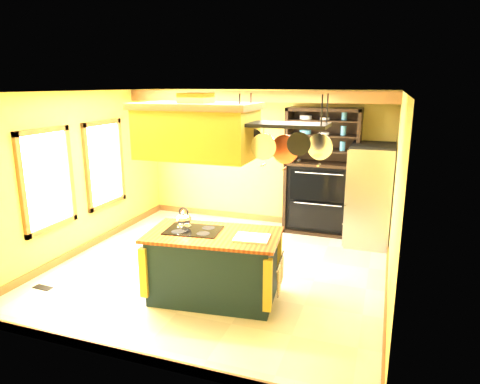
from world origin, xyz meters
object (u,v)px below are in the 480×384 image
Objects in this scene: kitchen_island at (214,265)px; pot_rack at (284,134)px; hutch at (321,186)px; refrigerator at (369,197)px; range_hood at (197,129)px.

pot_rack reaches higher than kitchen_island.
pot_rack is 0.46× the size of hutch.
refrigerator is 0.74× the size of hutch.
range_hood reaches higher than refrigerator.
refrigerator is (2.01, 2.84, -1.40)m from range_hood.
range_hood is 0.86× the size of refrigerator.
range_hood is at bearing -125.21° from refrigerator.
pot_rack is at bearing -5.69° from kitchen_island.
range_hood is 3.63m from hutch.
refrigerator is (0.90, 2.83, -1.39)m from pot_rack.
pot_rack is (0.91, 0.01, 1.78)m from kitchen_island.
kitchen_island is 1.99m from pot_rack.
hutch is at bearing 70.84° from range_hood.
range_hood is at bearing 173.76° from kitchen_island.
kitchen_island is 3.39m from refrigerator.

